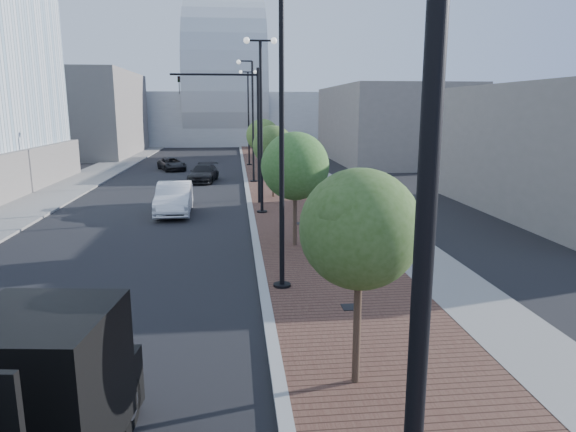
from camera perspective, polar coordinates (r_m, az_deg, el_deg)
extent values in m
cube|color=#4C2D23|center=(46.22, -0.49, 4.87)|extent=(7.00, 140.00, 0.12)
cube|color=slate|center=(46.55, 2.84, 4.91)|extent=(2.40, 140.00, 0.13)
cube|color=gray|center=(46.02, -4.84, 4.81)|extent=(0.30, 140.00, 0.14)
cube|color=slate|center=(47.60, -20.73, 4.30)|extent=(4.00, 140.00, 0.12)
cube|color=black|center=(9.38, -25.64, -16.30)|extent=(2.48, 2.55, 2.30)
cube|color=black|center=(10.91, -21.64, -16.27)|extent=(2.16, 0.70, 1.15)
cylinder|color=black|center=(11.03, -27.25, -18.04)|extent=(0.38, 1.00, 0.97)
cylinder|color=silver|center=(11.03, -27.25, -18.04)|extent=(0.36, 0.56, 0.53)
cylinder|color=black|center=(10.32, -17.61, -19.37)|extent=(0.38, 1.00, 0.97)
cylinder|color=silver|center=(10.32, -17.61, -19.37)|extent=(0.36, 0.56, 0.53)
imported|color=silver|center=(29.05, -12.50, 1.95)|extent=(1.98, 5.25, 1.71)
imported|color=black|center=(49.43, -12.75, 5.65)|extent=(3.33, 4.64, 1.17)
imported|color=black|center=(41.19, -9.36, 4.71)|extent=(2.50, 4.88, 1.35)
imported|color=black|center=(24.08, 7.59, 0.05)|extent=(0.68, 0.52, 1.67)
cylinder|color=black|center=(4.09, 14.79, -4.60)|extent=(0.16, 0.16, 9.00)
cylinder|color=black|center=(16.71, -0.67, -7.84)|extent=(0.56, 0.56, 0.20)
cylinder|color=black|center=(15.77, -0.71, 7.81)|extent=(0.16, 0.16, 9.00)
cylinder|color=black|center=(28.27, -2.89, 0.39)|extent=(0.56, 0.56, 0.20)
cylinder|color=black|center=(27.72, -2.99, 9.58)|extent=(0.16, 0.16, 9.00)
cylinder|color=black|center=(27.90, -3.09, 18.85)|extent=(1.40, 0.10, 0.10)
sphere|color=silver|center=(27.87, -4.61, 18.84)|extent=(0.32, 0.32, 0.32)
sphere|color=silver|center=(27.95, -1.58, 18.86)|extent=(0.32, 0.32, 0.32)
cylinder|color=black|center=(40.09, -3.81, 3.81)|extent=(0.56, 0.56, 0.20)
cylinder|color=black|center=(39.70, -3.90, 10.28)|extent=(0.16, 0.16, 9.00)
cylinder|color=black|center=(39.81, -4.75, 16.75)|extent=(1.00, 0.10, 0.10)
sphere|color=silver|center=(39.80, -5.50, 16.64)|extent=(0.32, 0.32, 0.32)
cylinder|color=black|center=(51.99, -4.31, 5.67)|extent=(0.56, 0.56, 0.20)
cylinder|color=black|center=(51.69, -4.39, 10.65)|extent=(0.16, 0.16, 9.00)
cylinder|color=black|center=(51.79, -4.48, 15.64)|extent=(1.40, 0.10, 0.10)
sphere|color=silver|center=(51.78, -5.28, 15.62)|extent=(0.32, 0.32, 0.32)
sphere|color=silver|center=(51.81, -3.67, 15.65)|extent=(0.32, 0.32, 0.32)
cylinder|color=black|center=(30.74, -3.27, 8.65)|extent=(0.18, 0.18, 8.00)
cylinder|color=black|center=(30.73, -8.18, 15.27)|extent=(5.00, 0.12, 0.12)
imported|color=black|center=(30.84, -11.98, 14.01)|extent=(0.16, 0.20, 1.00)
cylinder|color=#382619|center=(10.80, 7.69, -10.86)|extent=(0.16, 0.16, 3.18)
sphere|color=#314E1B|center=(10.23, 7.97, -1.43)|extent=(2.42, 2.42, 2.42)
sphere|color=#314E1B|center=(10.67, 9.64, -2.19)|extent=(1.69, 1.69, 1.69)
sphere|color=#314E1B|center=(9.81, 6.74, -0.07)|extent=(1.45, 1.45, 1.45)
cylinder|color=#382619|center=(21.21, 0.78, 0.64)|extent=(0.16, 0.16, 3.20)
sphere|color=#2F5D1F|center=(20.93, 0.79, 5.55)|extent=(2.78, 2.78, 2.78)
sphere|color=#2F5D1F|center=(21.30, 1.77, 5.04)|extent=(1.95, 1.95, 1.95)
sphere|color=#2F5D1F|center=(20.57, 0.06, 6.34)|extent=(1.67, 1.67, 1.67)
cylinder|color=#382619|center=(33.02, -1.64, 4.67)|extent=(0.16, 0.16, 3.15)
sphere|color=#33511B|center=(32.84, -1.66, 7.79)|extent=(2.58, 2.58, 2.58)
sphere|color=#33511B|center=(33.18, -1.01, 7.44)|extent=(1.81, 1.81, 1.81)
sphere|color=#33511B|center=(32.50, -2.16, 8.30)|extent=(1.55, 1.55, 1.55)
cylinder|color=#382619|center=(44.92, -2.80, 6.60)|extent=(0.16, 0.16, 3.17)
sphere|color=#416121|center=(44.79, -2.82, 8.91)|extent=(2.85, 2.85, 2.85)
sphere|color=#416121|center=(45.12, -2.33, 8.65)|extent=(1.99, 1.99, 1.99)
sphere|color=#416121|center=(44.46, -3.19, 9.29)|extent=(1.71, 1.71, 1.71)
cube|color=#9DA2A6|center=(90.69, -6.76, 10.76)|extent=(50.00, 28.00, 8.00)
cube|color=slate|center=(68.41, -22.57, 10.42)|extent=(14.00, 20.00, 10.00)
cube|color=slate|center=(58.17, 11.09, 10.00)|extent=(12.00, 22.00, 8.00)
cube|color=black|center=(15.12, 6.96, -9.99)|extent=(0.50, 0.50, 0.02)
cube|color=black|center=(25.50, 1.51, -0.80)|extent=(0.50, 0.50, 0.02)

